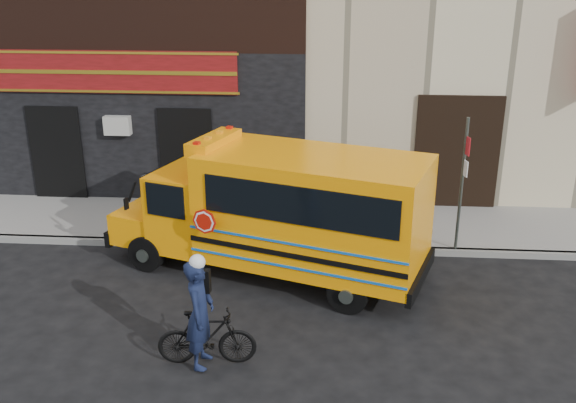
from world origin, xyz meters
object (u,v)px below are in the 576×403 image
at_px(sign_pole, 462,182).
at_px(bicycle, 207,338).
at_px(school_bus, 283,209).
at_px(cyclist, 200,316).

xyz_separation_m(sign_pole, bicycle, (-4.89, -4.63, -1.28)).
height_order(school_bus, cyclist, school_bus).
distance_m(sign_pole, bicycle, 6.85).
xyz_separation_m(school_bus, cyclist, (-1.08, -3.43, -0.56)).
bearing_deg(bicycle, sign_pole, -51.29).
relative_size(sign_pole, cyclist, 1.71).
bearing_deg(bicycle, school_bus, -21.51).
height_order(sign_pole, bicycle, sign_pole).
relative_size(school_bus, bicycle, 4.38).
bearing_deg(sign_pole, school_bus, -161.64).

